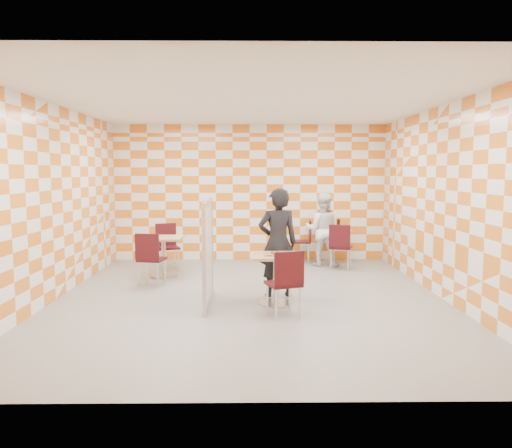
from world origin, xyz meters
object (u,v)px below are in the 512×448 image
Objects in this scene: chair_main_front at (286,278)px; man_dark at (278,243)px; main_table at (276,271)px; soda_bottle at (339,224)px; chair_second_side at (305,237)px; sport_bottle at (324,224)px; empty_table at (164,250)px; chair_empty_far at (167,242)px; partition at (208,252)px; chair_second_front at (340,243)px; second_table at (333,240)px; chair_empty_near at (150,255)px; man_white at (323,230)px.

chair_main_front is 1.26m from man_dark.
soda_bottle is at bearing 65.84° from main_table.
chair_second_side is (0.81, 3.49, 0.04)m from main_table.
sport_bottle is (0.41, -0.04, 0.29)m from chair_second_side.
chair_second_side is 0.78m from soda_bottle.
soda_bottle is (3.53, 1.38, 0.34)m from empty_table.
chair_empty_far is 0.60× the size of partition.
chair_main_front is 4.02× the size of soda_bottle.
chair_second_side is 4.02× the size of soda_bottle.
chair_second_side is 3.09m from man_dark.
partition is (-2.42, -2.55, 0.25)m from chair_second_front.
chair_second_side is (-0.60, 0.92, 0.00)m from chair_second_front.
soda_bottle is (1.47, 2.89, -0.00)m from man_dark.
empty_table is at bearing -152.60° from chair_second_side.
chair_second_front is 0.60× the size of partition.
chair_empty_far is 2.93m from partition.
empty_table is 0.72m from chair_empty_far.
chair_second_side is (-0.59, 0.11, 0.04)m from second_table.
empty_table is 0.44× the size of man_dark.
man_dark is at bearing -18.07° from chair_empty_near.
second_table is 0.44× the size of man_dark.
soda_bottle is at bearing -125.00° from man_dark.
chair_second_front is 0.89m from soda_bottle.
empty_table is 0.81× the size of chair_second_side.
partition reaches higher than chair_second_front.
second_table is 3.67m from empty_table.
main_table is at bearing 76.02° from man_dark.
main_table is at bearing -53.00° from chair_empty_far.
soda_bottle is (0.12, 0.02, 0.34)m from second_table.
empty_table is at bearing -44.22° from man_dark.
chair_second_side is 3.70m from chair_empty_near.
chair_empty_near is 1.65m from partition.
chair_empty_far is (-0.06, 0.71, 0.04)m from empty_table.
chair_second_front is at bearing -77.74° from sport_bottle.
partition reaches higher than chair_empty_near.
second_table is at bearing 90.76° from chair_second_front.
chair_second_side is 0.60× the size of partition.
chair_main_front is 0.54× the size of man_dark.
chair_second_side is at bearing 76.85° from main_table.
chair_empty_far is 0.54× the size of man_dark.
chair_main_front is at bearing -107.79° from second_table.
soda_bottle is at bearing -9.23° from sport_bottle.
sport_bottle is (1.13, 4.15, 0.29)m from chair_main_front.
man_white is at bearing 5.81° from chair_empty_far.
partition reaches higher than chair_second_side.
main_table is 3.67m from sport_bottle.
man_white is at bearing -139.51° from soda_bottle.
man_white is (-0.28, 0.50, 0.22)m from chair_second_front.
main_table is 3.58m from chair_second_side.
man_dark is at bearing 78.68° from man_white.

